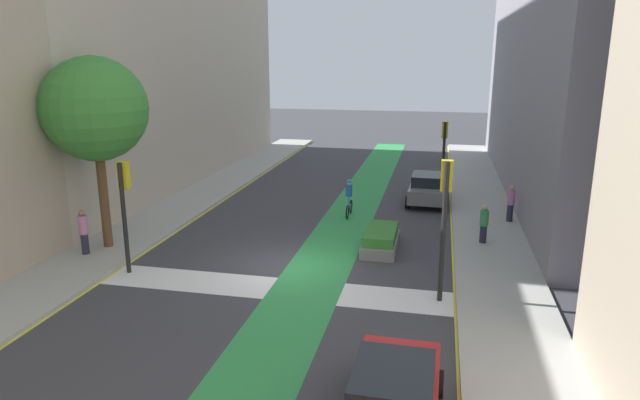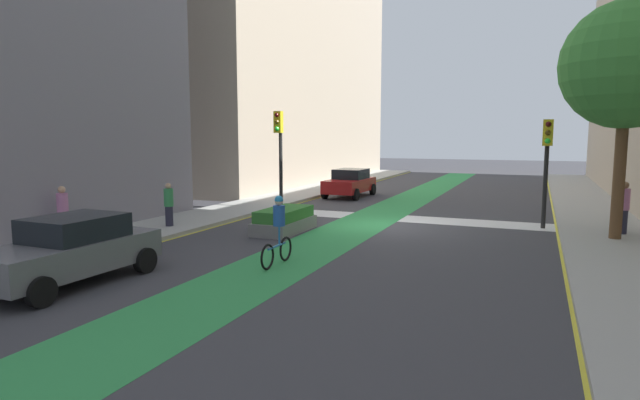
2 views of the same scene
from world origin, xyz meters
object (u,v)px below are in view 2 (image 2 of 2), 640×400
Objects in this scene: cyclist_in_lane at (278,229)px; pedestrian_sidewalk_right_b at (63,212)px; pedestrian_sidewalk_left_a at (624,207)px; pedestrian_sidewalk_right_a at (169,204)px; median_planter at (284,221)px; street_tree_near at (627,65)px; traffic_signal_near_right at (279,142)px; car_red_right_near at (350,183)px; traffic_signal_near_left at (547,152)px; car_grey_right_far at (71,250)px.

cyclist_in_lane is 7.47m from pedestrian_sidewalk_right_b.
pedestrian_sidewalk_left_a is (-9.04, -7.71, 0.08)m from cyclist_in_lane.
pedestrian_sidewalk_right_a is 0.55× the size of median_planter.
street_tree_near reaches higher than median_planter.
street_tree_near is (-16.17, -7.00, 4.57)m from pedestrian_sidewalk_right_b.
traffic_signal_near_right reaches higher than car_red_right_near.
pedestrian_sidewalk_right_a is (6.06, -3.08, -0.02)m from cyclist_in_lane.
pedestrian_sidewalk_right_b is 7.22m from median_planter.
traffic_signal_near_right is 1.58× the size of median_planter.
pedestrian_sidewalk_left_a reaches higher than car_red_right_near.
traffic_signal_near_left is (-10.98, 0.06, -0.33)m from traffic_signal_near_right.
pedestrian_sidewalk_right_a is 15.90m from street_tree_near.
traffic_signal_near_left is 0.95× the size of car_red_right_near.
pedestrian_sidewalk_left_a is at bearing -138.62° from car_grey_right_far.
car_red_right_near is 2.28× the size of cyclist_in_lane.
car_red_right_near is at bearing -104.15° from pedestrian_sidewalk_right_b.
traffic_signal_near_left is 11.02m from cyclist_in_lane.
pedestrian_sidewalk_right_a is 0.90× the size of pedestrian_sidewalk_left_a.
traffic_signal_near_right is 9.98m from cyclist_in_lane.
traffic_signal_near_right is at bearing -0.31° from traffic_signal_near_left.
pedestrian_sidewalk_left_a is (-15.10, -4.63, 0.10)m from pedestrian_sidewalk_right_a.
traffic_signal_near_right reaches higher than pedestrian_sidewalk_right_b.
car_red_right_near is 2.67× the size of pedestrian_sidewalk_right_a.
traffic_signal_near_left is at bearing -147.58° from pedestrian_sidewalk_right_b.
traffic_signal_near_right is 2.56× the size of pedestrian_sidewalk_left_a.
pedestrian_sidewalk_right_b is at bearing 75.85° from car_red_right_near.
pedestrian_sidewalk_right_b is (3.08, 8.99, -2.13)m from traffic_signal_near_right.
traffic_signal_near_right is at bearing 82.37° from car_red_right_near.
street_tree_near reaches higher than traffic_signal_near_right.
street_tree_near reaches higher than car_grey_right_far.
car_grey_right_far is at bearing 78.33° from median_planter.
pedestrian_sidewalk_right_b is at bearing 25.89° from pedestrian_sidewalk_left_a.
pedestrian_sidewalk_right_b is (14.06, 8.93, -1.80)m from traffic_signal_near_left.
traffic_signal_near_left is 3.98m from street_tree_near.
pedestrian_sidewalk_right_a is (12.66, 5.55, -1.88)m from traffic_signal_near_left.
street_tree_near reaches higher than pedestrian_sidewalk_right_a.
pedestrian_sidewalk_left_a is at bearing 159.34° from traffic_signal_near_left.
pedestrian_sidewalk_left_a is at bearing 175.82° from traffic_signal_near_right.
traffic_signal_near_right is 1.12× the size of traffic_signal_near_left.
car_grey_right_far is at bearing 93.53° from traffic_signal_near_right.
car_grey_right_far is 2.47× the size of pedestrian_sidewalk_right_b.
street_tree_near is (0.33, 1.01, 4.54)m from pedestrian_sidewalk_left_a.
pedestrian_sidewalk_left_a is (-2.44, 0.92, -1.78)m from traffic_signal_near_left.
street_tree_near is (-13.09, 1.99, 2.44)m from traffic_signal_near_right.
traffic_signal_near_right reaches higher than traffic_signal_near_left.
traffic_signal_near_left is at bearing -130.24° from car_grey_right_far.
cyclist_in_lane is 11.92m from street_tree_near.
pedestrian_sidewalk_right_b is (7.47, 0.30, 0.06)m from cyclist_in_lane.
pedestrian_sidewalk_right_a is 4.29m from median_planter.
pedestrian_sidewalk_left_a is (-13.42, 0.98, -2.10)m from traffic_signal_near_right.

